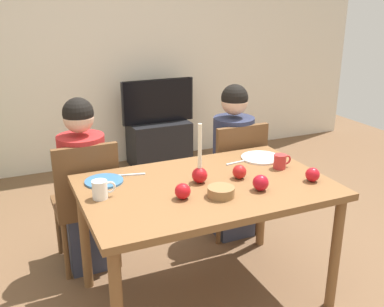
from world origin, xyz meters
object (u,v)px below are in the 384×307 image
person_left_child (85,188)px  mug_right (280,161)px  bowl_walnuts (221,192)px  chair_right (234,173)px  person_right_child (233,164)px  apple_by_left_plate (261,183)px  plate_right (261,158)px  chair_left (86,198)px  mug_left (101,189)px  plate_left (104,181)px  apple_by_right_mug (313,175)px  tv_stand (159,143)px  apple_far_edge (183,191)px  apple_near_candle (239,172)px  dining_table (206,198)px  tv (158,101)px  candle_centerpiece (200,171)px

person_left_child → mug_right: 1.27m
person_left_child → bowl_walnuts: bearing=-54.9°
chair_right → person_right_child: (-0.00, 0.03, 0.06)m
apple_by_left_plate → plate_right: bearing=57.4°
chair_left → mug_left: chair_left is taller
person_left_child → mug_right: (1.10, -0.60, 0.23)m
plate_left → apple_by_right_mug: apple_by_right_mug is taller
tv_stand → mug_right: 2.33m
bowl_walnuts → chair_left: bearing=126.2°
person_left_child → apple_far_edge: (0.38, -0.76, 0.22)m
tv_stand → apple_near_candle: bearing=-97.9°
plate_left → apple_by_right_mug: size_ratio=2.68×
person_right_child → dining_table: bearing=-129.4°
chair_left → plate_left: size_ratio=4.10×
person_right_child → tv: bearing=89.8°
chair_right → apple_near_candle: (-0.31, -0.61, 0.28)m
tv → candle_centerpiece: 2.33m
person_right_child → apple_far_edge: size_ratio=13.80×
dining_table → chair_right: bearing=49.1°
chair_right → dining_table: bearing=-130.9°
chair_right → tv_stand: size_ratio=1.41×
person_left_child → mug_right: size_ratio=9.74×
chair_left → candle_centerpiece: bearing=-46.1°
person_left_child → mug_left: 0.63m
person_right_child → bowl_walnuts: bearing=-122.6°
tv → plate_left: 2.30m
mug_right → bowl_walnuts: mug_right is taller
tv_stand → plate_left: plate_left is taller
plate_right → person_right_child: bearing=88.1°
apple_near_candle → apple_by_right_mug: bearing=-30.0°
chair_right → tv: size_ratio=1.14×
candle_centerpiece → mug_right: (0.55, 0.01, -0.03)m
person_right_child → plate_right: (-0.01, -0.40, 0.19)m
person_right_child → mug_right: 0.64m
apple_near_candle → apple_by_left_plate: 0.20m
plate_right → person_left_child: bearing=159.8°
person_right_child → candle_centerpiece: (-0.55, -0.60, 0.25)m
chair_right → person_left_child: 1.10m
apple_by_right_mug → chair_left: bearing=144.7°
bowl_walnuts → mug_right: bearing=22.9°
person_right_child → plate_left: bearing=-160.2°
plate_right → mug_right: (0.01, -0.20, 0.04)m
bowl_walnuts → candle_centerpiece: bearing=97.0°
dining_table → tv_stand: bearing=76.9°
dining_table → apple_near_candle: 0.25m
chair_left → chair_right: size_ratio=1.00×
person_right_child → candle_centerpiece: bearing=-132.4°
candle_centerpiece → bowl_walnuts: bearing=-83.0°
mug_left → apple_near_candle: (0.80, -0.05, -0.01)m
person_left_child → apple_far_edge: size_ratio=13.80×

